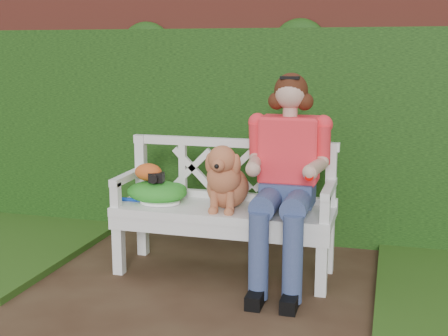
# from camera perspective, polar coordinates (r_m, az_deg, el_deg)

# --- Properties ---
(ground) EXTENTS (60.00, 60.00, 0.00)m
(ground) POSITION_cam_1_polar(r_m,az_deg,el_deg) (3.57, -4.63, -14.33)
(ground) COLOR #311D12
(brick_wall) EXTENTS (10.00, 0.30, 2.20)m
(brick_wall) POSITION_cam_1_polar(r_m,az_deg,el_deg) (5.07, 2.68, 6.26)
(brick_wall) COLOR brown
(brick_wall) RESTS_ON ground
(ivy_hedge) EXTENTS (10.00, 0.18, 1.70)m
(ivy_hedge) POSITION_cam_1_polar(r_m,az_deg,el_deg) (4.88, 2.07, 3.12)
(ivy_hedge) COLOR #2B6319
(ivy_hedge) RESTS_ON ground
(garden_bench) EXTENTS (1.60, 0.67, 0.48)m
(garden_bench) POSITION_cam_1_polar(r_m,az_deg,el_deg) (4.18, -0.00, -6.87)
(garden_bench) COLOR white
(garden_bench) RESTS_ON ground
(seated_woman) EXTENTS (0.62, 0.80, 1.36)m
(seated_woman) POSITION_cam_1_polar(r_m,az_deg,el_deg) (3.95, 6.06, -1.37)
(seated_woman) COLOR #E34B5B
(seated_woman) RESTS_ON ground
(dog) EXTENTS (0.40, 0.48, 0.46)m
(dog) POSITION_cam_1_polar(r_m,az_deg,el_deg) (4.01, 0.24, -0.75)
(dog) COLOR #B16027
(dog) RESTS_ON garden_bench
(tennis_racket) EXTENTS (0.57, 0.31, 0.03)m
(tennis_racket) POSITION_cam_1_polar(r_m,az_deg,el_deg) (4.22, -6.45, -3.19)
(tennis_racket) COLOR white
(tennis_racket) RESTS_ON garden_bench
(green_bag) EXTENTS (0.45, 0.35, 0.15)m
(green_bag) POSITION_cam_1_polar(r_m,az_deg,el_deg) (4.26, -6.40, -2.20)
(green_bag) COLOR #116817
(green_bag) RESTS_ON garden_bench
(camera_item) EXTENTS (0.11, 0.09, 0.07)m
(camera_item) POSITION_cam_1_polar(r_m,az_deg,el_deg) (4.20, -6.45, -0.89)
(camera_item) COLOR black
(camera_item) RESTS_ON green_bag
(baseball_glove) EXTENTS (0.23, 0.20, 0.12)m
(baseball_glove) POSITION_cam_1_polar(r_m,az_deg,el_deg) (4.25, -7.22, -0.39)
(baseball_glove) COLOR #C6501C
(baseball_glove) RESTS_ON green_bag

